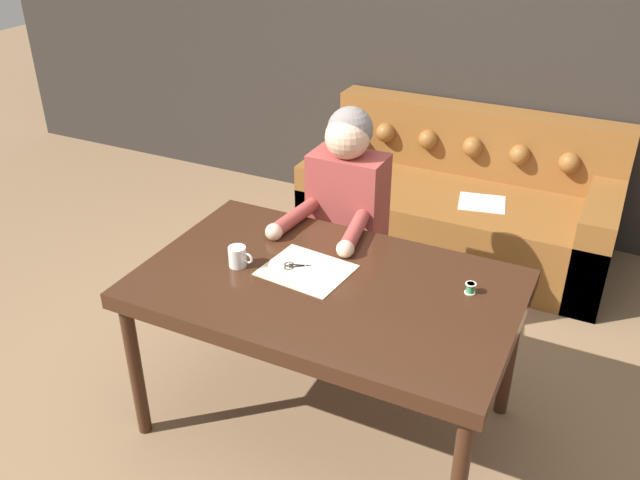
# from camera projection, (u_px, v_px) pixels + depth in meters

# --- Properties ---
(ground_plane) EXTENTS (16.00, 16.00, 0.00)m
(ground_plane) POSITION_uv_depth(u_px,v_px,m) (324.00, 412.00, 3.20)
(ground_plane) COLOR #846647
(wall_back) EXTENTS (8.00, 0.06, 2.60)m
(wall_back) POSITION_uv_depth(u_px,v_px,m) (477.00, 35.00, 4.32)
(wall_back) COLOR #2D2823
(wall_back) RESTS_ON ground_plane
(dining_table) EXTENTS (1.55, 0.96, 0.76)m
(dining_table) POSITION_uv_depth(u_px,v_px,m) (327.00, 296.00, 2.81)
(dining_table) COLOR #381E11
(dining_table) RESTS_ON ground_plane
(couch) EXTENTS (1.90, 0.91, 0.88)m
(couch) POSITION_uv_depth(u_px,v_px,m) (460.00, 206.00, 4.41)
(couch) COLOR brown
(couch) RESTS_ON ground_plane
(person) EXTENTS (0.44, 0.62, 1.28)m
(person) POSITION_uv_depth(u_px,v_px,m) (346.00, 227.00, 3.42)
(person) COLOR #33281E
(person) RESTS_ON ground_plane
(pattern_paper_main) EXTENTS (0.38, 0.33, 0.00)m
(pattern_paper_main) POSITION_uv_depth(u_px,v_px,m) (307.00, 270.00, 2.85)
(pattern_paper_main) COLOR beige
(pattern_paper_main) RESTS_ON dining_table
(scissors) EXTENTS (0.20, 0.14, 0.01)m
(scissors) POSITION_uv_depth(u_px,v_px,m) (299.00, 266.00, 2.88)
(scissors) COLOR silver
(scissors) RESTS_ON dining_table
(mug) EXTENTS (0.11, 0.08, 0.09)m
(mug) POSITION_uv_depth(u_px,v_px,m) (238.00, 257.00, 2.87)
(mug) COLOR silver
(mug) RESTS_ON dining_table
(thread_spool) EXTENTS (0.04, 0.04, 0.05)m
(thread_spool) POSITION_uv_depth(u_px,v_px,m) (470.00, 288.00, 2.70)
(thread_spool) COLOR #338C4C
(thread_spool) RESTS_ON dining_table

